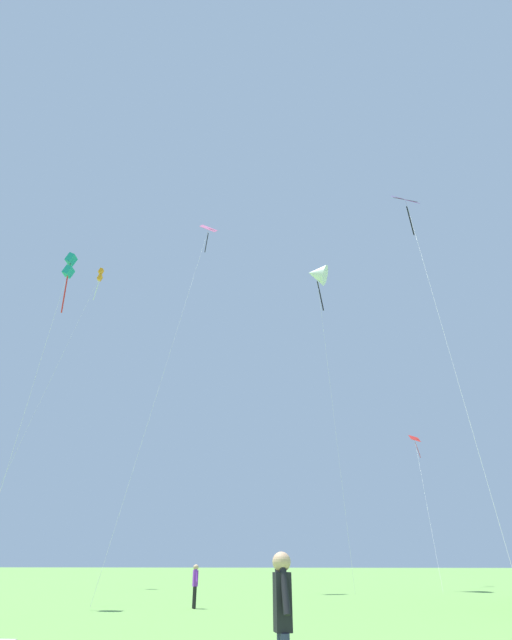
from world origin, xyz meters
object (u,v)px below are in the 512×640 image
at_px(kite_orange_box, 99,277).
at_px(kite_teal_box, 69,268).
at_px(kite_white_distant, 317,274).
at_px(kite_red_high, 416,447).
at_px(kite_pink_low, 205,240).
at_px(kite_purple_streamer, 408,211).
at_px(person_in_red_shirt, 283,614).
at_px(person_foreground_watcher, 195,582).

relative_size(kite_orange_box, kite_teal_box, 1.61).
relative_size(kite_white_distant, kite_red_high, 2.22).
bearing_deg(kite_orange_box, kite_pink_low, -21.99).
relative_size(kite_pink_low, kite_white_distant, 1.11).
distance_m(kite_purple_streamer, person_in_red_shirt, 31.81).
bearing_deg(kite_orange_box, kite_purple_streamer, -20.70).
relative_size(kite_pink_low, kite_orange_box, 1.04).
relative_size(kite_white_distant, kite_purple_streamer, 1.03).
bearing_deg(kite_red_high, kite_white_distant, -141.01).
height_order(kite_teal_box, kite_purple_streamer, kite_purple_streamer).
height_order(kite_white_distant, person_in_red_shirt, kite_white_distant).
bearing_deg(kite_teal_box, person_foreground_watcher, 2.94).
bearing_deg(kite_teal_box, kite_red_high, 45.08).
height_order(kite_orange_box, kite_purple_streamer, kite_orange_box).
bearing_deg(kite_white_distant, kite_purple_streamer, -57.19).
relative_size(kite_teal_box, person_foreground_watcher, 11.22).
distance_m(kite_teal_box, person_in_red_shirt, 24.91).
height_order(kite_orange_box, kite_teal_box, kite_orange_box).
bearing_deg(kite_teal_box, kite_orange_box, 113.35).
height_order(kite_pink_low, person_foreground_watcher, kite_pink_low).
relative_size(kite_red_high, kite_purple_streamer, 0.46).
xyz_separation_m(kite_purple_streamer, person_foreground_watcher, (-12.83, -5.71, -23.12)).
xyz_separation_m(kite_teal_box, person_in_red_shirt, (13.02, -14.26, -15.74)).
xyz_separation_m(kite_pink_low, kite_orange_box, (-12.14, 4.90, 0.13)).
height_order(kite_orange_box, person_in_red_shirt, kite_orange_box).
bearing_deg(kite_red_high, person_foreground_watcher, -122.65).
bearing_deg(person_foreground_watcher, kite_red_high, 57.35).
xyz_separation_m(kite_red_high, kite_purple_streamer, (-1.40, -16.49, 13.26)).
xyz_separation_m(kite_teal_box, kite_purple_streamer, (21.16, 6.14, 7.26)).
height_order(kite_white_distant, kite_orange_box, kite_orange_box).
relative_size(kite_pink_low, kite_teal_box, 1.68).
bearing_deg(kite_pink_low, kite_purple_streamer, -19.73).
relative_size(kite_purple_streamer, person_in_red_shirt, 14.68).
xyz_separation_m(kite_red_high, person_in_red_shirt, (-9.54, -36.88, -9.74)).
bearing_deg(person_in_red_shirt, kite_white_distant, 86.93).
xyz_separation_m(kite_pink_low, person_in_red_shirt, (8.17, -26.24, -26.28)).
bearing_deg(kite_white_distant, kite_red_high, 38.99).
relative_size(kite_white_distant, kite_orange_box, 0.94).
bearing_deg(kite_purple_streamer, kite_orange_box, 159.30).
xyz_separation_m(kite_orange_box, kite_purple_streamer, (28.46, -10.75, -3.40)).
distance_m(person_in_red_shirt, person_foreground_watcher, 15.41).
height_order(kite_pink_low, kite_teal_box, kite_pink_low).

